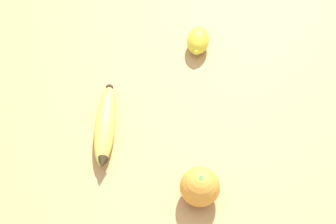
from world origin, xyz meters
TOP-DOWN VIEW (x-y plane):
  - ground_plane at (0.00, 0.00)m, footprint 3.00×3.00m
  - banana at (-0.03, -0.08)m, footprint 0.10×0.20m
  - orange at (0.19, -0.16)m, footprint 0.07×0.07m
  - lemon at (0.08, 0.19)m, footprint 0.06×0.08m

SIDE VIEW (x-z plane):
  - ground_plane at x=0.00m, z-range 0.00..0.00m
  - banana at x=-0.03m, z-range 0.00..0.04m
  - lemon at x=0.08m, z-range 0.00..0.05m
  - orange at x=0.19m, z-range 0.00..0.07m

